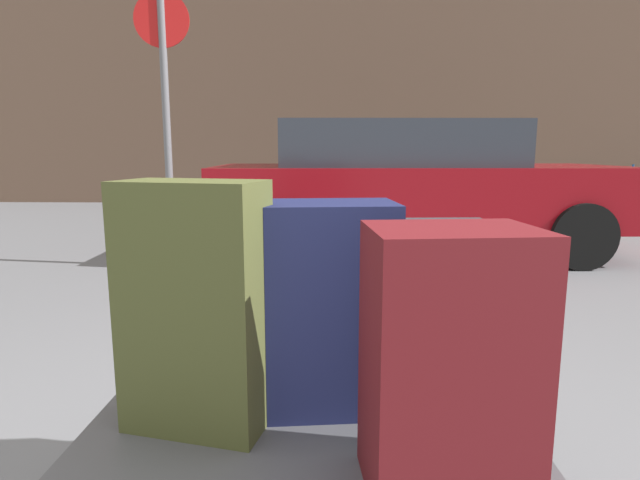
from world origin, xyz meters
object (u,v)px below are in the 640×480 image
Objects in this scene: luggage_cart at (306,464)px; suitcase_charcoal_center at (433,313)px; bollard_kerb_near at (466,203)px; suitcase_maroon_rear_right at (448,363)px; no_parking_sign at (166,102)px; parked_car at (410,184)px; bollard_kerb_mid at (564,203)px; suitcase_olive_rear_left at (195,307)px; bicycle_leaning at (638,190)px; suitcase_navy_front_right at (330,306)px.

luggage_cart is 0.58m from suitcase_charcoal_center.
bollard_kerb_near reaches higher than luggage_cart.
no_parking_sign reaches higher than suitcase_maroon_rear_right.
parked_car is 3.87m from bollard_kerb_mid.
suitcase_charcoal_center is at bearing 26.92° from suitcase_olive_rear_left.
no_parking_sign reaches higher than bicycle_leaning.
luggage_cart is 1.81× the size of suitcase_olive_rear_left.
suitcase_navy_front_right is at bearing -107.08° from bollard_kerb_near.
bollard_kerb_near is 0.23× the size of no_parking_sign.
suitcase_charcoal_center is 0.32m from suitcase_navy_front_right.
bollard_kerb_near is at bearing 72.96° from luggage_cart.
suitcase_navy_front_right is 0.38× the size of bicycle_leaning.
suitcase_maroon_rear_right is 7.97m from bollard_kerb_mid.
no_parking_sign is at bearing -146.78° from bollard_kerb_mid.
no_parking_sign is (-1.90, 3.35, 0.94)m from suitcase_charcoal_center.
parked_car is at bearing 79.83° from suitcase_charcoal_center.
no_parking_sign is (-3.67, -3.42, 1.27)m from bollard_kerb_near.
bollard_kerb_mid is 6.37m from no_parking_sign.
suitcase_maroon_rear_right reaches higher than luggage_cart.
bicycle_leaning is (5.88, 8.83, 0.10)m from luggage_cart.
suitcase_charcoal_center is at bearing 33.81° from luggage_cart.
bollard_kerb_mid is (1.55, 0.00, 0.00)m from bollard_kerb_near.
luggage_cart is 7.35m from bollard_kerb_near.
luggage_cart is 4.53m from parked_car.
parked_car reaches higher than suitcase_olive_rear_left.
suitcase_navy_front_right reaches higher than suitcase_charcoal_center.
suitcase_charcoal_center is 10.19m from bicycle_leaning.
no_parking_sign is (-1.85, 3.80, 0.92)m from suitcase_maroon_rear_right.
bicycle_leaning reaches higher than luggage_cart.
bollard_kerb_near is (2.15, 7.03, 0.02)m from luggage_cart.
luggage_cart is at bearing -117.81° from bollard_kerb_mid.
suitcase_charcoal_center is (0.38, 0.26, 0.36)m from luggage_cart.
suitcase_olive_rear_left is 0.16× the size of parked_car.
suitcase_olive_rear_left is 10.72m from bicycle_leaning.
luggage_cart is 0.50× the size of no_parking_sign.
no_parking_sign is at bearing -161.50° from parked_car.
bicycle_leaning reaches higher than bollard_kerb_mid.
bollard_kerb_near is at bearing 66.73° from suitcase_navy_front_right.
bollard_kerb_mid is at bearing 72.78° from suitcase_olive_rear_left.
bollard_kerb_near is at bearing 64.20° from parked_car.
bicycle_leaning reaches higher than bollard_kerb_near.
suitcase_olive_rear_left is 1.21× the size of bollard_kerb_near.
no_parking_sign reaches higher than suitcase_navy_front_right.
suitcase_olive_rear_left is 0.70m from suitcase_maroon_rear_right.
suitcase_charcoal_center is at bearing -116.15° from bollard_kerb_mid.
no_parking_sign reaches higher than suitcase_olive_rear_left.
suitcase_maroon_rear_right is 1.07× the size of bollard_kerb_near.
bicycle_leaning reaches higher than suitcase_charcoal_center.
suitcase_maroon_rear_right is (0.33, -0.19, 0.38)m from luggage_cart.
no_parking_sign reaches higher than parked_car.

